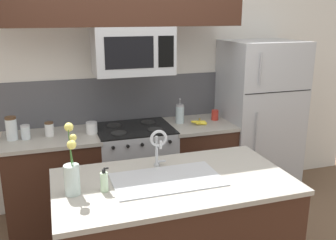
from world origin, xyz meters
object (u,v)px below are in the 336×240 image
(refrigerator, at_px, (258,119))
(flower_vase, at_px, (72,174))
(storage_jar_short, at_px, (49,129))
(storage_jar_tall, at_px, (11,128))
(banana_bunch, at_px, (200,122))
(french_press, at_px, (180,114))
(coffee_tin, at_px, (215,115))
(storage_jar_squat, at_px, (92,128))
(dish_soap_bottle, at_px, (104,182))
(storage_jar_medium, at_px, (26,132))
(sink_faucet, at_px, (158,143))
(microwave, at_px, (133,50))
(stove_range, at_px, (135,170))

(refrigerator, bearing_deg, flower_vase, -148.94)
(refrigerator, xyz_separation_m, storage_jar_short, (-2.25, 0.01, 0.10))
(storage_jar_tall, height_order, banana_bunch, storage_jar_tall)
(banana_bunch, distance_m, french_press, 0.23)
(banana_bunch, xyz_separation_m, coffee_tin, (0.23, 0.11, 0.03))
(storage_jar_squat, height_order, dish_soap_bottle, dish_soap_bottle)
(storage_jar_medium, xyz_separation_m, dish_soap_bottle, (0.53, -1.28, 0.00))
(refrigerator, distance_m, sink_faucet, 1.83)
(storage_jar_medium, xyz_separation_m, flower_vase, (0.33, -1.26, 0.07))
(storage_jar_tall, bearing_deg, sink_faucet, -43.75)
(refrigerator, height_order, coffee_tin, refrigerator)
(storage_jar_short, relative_size, coffee_tin, 1.22)
(storage_jar_short, distance_m, dish_soap_bottle, 1.35)
(storage_jar_medium, distance_m, coffee_tin, 1.94)
(storage_jar_short, distance_m, storage_jar_squat, 0.39)
(microwave, distance_m, storage_jar_squat, 0.84)
(microwave, bearing_deg, banana_bunch, -3.37)
(refrigerator, relative_size, storage_jar_medium, 13.10)
(storage_jar_medium, xyz_separation_m, storage_jar_squat, (0.60, -0.02, -0.01))
(storage_jar_short, height_order, french_press, french_press)
(storage_jar_short, bearing_deg, storage_jar_squat, -6.98)
(microwave, xyz_separation_m, coffee_tin, (0.91, 0.07, -0.73))
(banana_bunch, bearing_deg, storage_jar_medium, 178.03)
(dish_soap_bottle, bearing_deg, microwave, 68.63)
(french_press, height_order, dish_soap_bottle, french_press)
(flower_vase, bearing_deg, sink_faucet, 19.56)
(stove_range, bearing_deg, banana_bunch, -5.11)
(stove_range, bearing_deg, storage_jar_tall, 179.26)
(coffee_tin, bearing_deg, stove_range, -176.86)
(banana_bunch, distance_m, dish_soap_bottle, 1.70)
(microwave, bearing_deg, dish_soap_bottle, -111.37)
(microwave, relative_size, flower_vase, 1.60)
(coffee_tin, bearing_deg, sink_faucet, -131.75)
(flower_vase, bearing_deg, microwave, 60.77)
(stove_range, relative_size, dish_soap_bottle, 5.64)
(storage_jar_tall, bearing_deg, storage_jar_medium, -8.31)
(storage_jar_short, height_order, dish_soap_bottle, dish_soap_bottle)
(microwave, bearing_deg, french_press, 9.02)
(storage_jar_short, distance_m, banana_bunch, 1.51)
(storage_jar_medium, height_order, storage_jar_squat, storage_jar_medium)
(storage_jar_tall, relative_size, storage_jar_medium, 1.64)
(banana_bunch, xyz_separation_m, flower_vase, (-1.38, -1.20, 0.11))
(sink_faucet, distance_m, flower_vase, 0.68)
(french_press, relative_size, flower_vase, 0.57)
(stove_range, distance_m, flower_vase, 1.55)
(banana_bunch, height_order, french_press, french_press)
(microwave, height_order, storage_jar_short, microwave)
(storage_jar_tall, bearing_deg, storage_jar_short, 2.26)
(french_press, bearing_deg, refrigerator, -2.49)
(refrigerator, distance_m, coffee_tin, 0.53)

